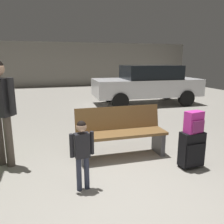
{
  "coord_description": "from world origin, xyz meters",
  "views": [
    {
      "loc": [
        -0.85,
        -2.36,
        1.73
      ],
      "look_at": [
        0.22,
        1.3,
        0.85
      ],
      "focal_mm": 36.65,
      "sensor_mm": 36.0,
      "label": 1
    }
  ],
  "objects_px": {
    "backpack_bright": "(194,122)",
    "bench": "(121,132)",
    "suitcase": "(192,149)",
    "parked_car_near": "(147,84)",
    "child": "(82,148)",
    "adult": "(0,102)"
  },
  "relations": [
    {
      "from": "bench",
      "to": "parked_car_near",
      "type": "height_order",
      "value": "parked_car_near"
    },
    {
      "from": "backpack_bright",
      "to": "adult",
      "type": "relative_size",
      "value": 0.2
    },
    {
      "from": "suitcase",
      "to": "backpack_bright",
      "type": "xyz_separation_m",
      "value": [
        0.0,
        -0.0,
        0.45
      ]
    },
    {
      "from": "suitcase",
      "to": "adult",
      "type": "relative_size",
      "value": 0.35
    },
    {
      "from": "child",
      "to": "backpack_bright",
      "type": "bearing_deg",
      "value": 4.49
    },
    {
      "from": "child",
      "to": "adult",
      "type": "relative_size",
      "value": 0.56
    },
    {
      "from": "backpack_bright",
      "to": "child",
      "type": "bearing_deg",
      "value": -175.51
    },
    {
      "from": "child",
      "to": "parked_car_near",
      "type": "bearing_deg",
      "value": 57.61
    },
    {
      "from": "child",
      "to": "suitcase",
      "type": "bearing_deg",
      "value": 4.5
    },
    {
      "from": "child",
      "to": "adult",
      "type": "height_order",
      "value": "adult"
    },
    {
      "from": "adult",
      "to": "suitcase",
      "type": "bearing_deg",
      "value": -18.12
    },
    {
      "from": "suitcase",
      "to": "backpack_bright",
      "type": "relative_size",
      "value": 1.78
    },
    {
      "from": "suitcase",
      "to": "adult",
      "type": "distance_m",
      "value": 3.15
    },
    {
      "from": "suitcase",
      "to": "child",
      "type": "relative_size",
      "value": 0.62
    },
    {
      "from": "child",
      "to": "adult",
      "type": "bearing_deg",
      "value": 135.57
    },
    {
      "from": "backpack_bright",
      "to": "parked_car_near",
      "type": "distance_m",
      "value": 5.53
    },
    {
      "from": "suitcase",
      "to": "backpack_bright",
      "type": "bearing_deg",
      "value": -18.6
    },
    {
      "from": "backpack_bright",
      "to": "bench",
      "type": "bearing_deg",
      "value": 139.9
    },
    {
      "from": "adult",
      "to": "backpack_bright",
      "type": "bearing_deg",
      "value": -18.12
    },
    {
      "from": "bench",
      "to": "adult",
      "type": "bearing_deg",
      "value": 175.43
    },
    {
      "from": "backpack_bright",
      "to": "parked_car_near",
      "type": "bearing_deg",
      "value": 72.68
    },
    {
      "from": "bench",
      "to": "backpack_bright",
      "type": "xyz_separation_m",
      "value": [
        0.94,
        -0.79,
        0.33
      ]
    }
  ]
}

